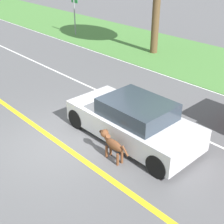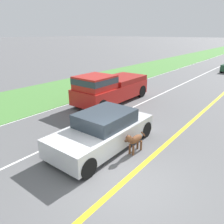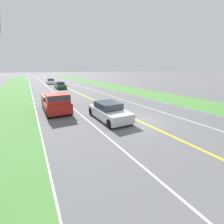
% 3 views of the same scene
% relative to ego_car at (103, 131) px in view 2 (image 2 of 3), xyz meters
% --- Properties ---
extents(ground_plane, '(400.00, 400.00, 0.00)m').
position_rel_ego_car_xyz_m(ground_plane, '(-1.87, 1.36, -0.65)').
color(ground_plane, '#5B5B5E').
extents(centre_divider_line, '(0.18, 160.00, 0.01)m').
position_rel_ego_car_xyz_m(centre_divider_line, '(-1.87, 1.36, -0.65)').
color(centre_divider_line, yellow).
rests_on(centre_divider_line, ground).
extents(lane_edge_line_right, '(0.14, 160.00, 0.01)m').
position_rel_ego_car_xyz_m(lane_edge_line_right, '(5.13, 1.36, -0.65)').
color(lane_edge_line_right, white).
rests_on(lane_edge_line_right, ground).
extents(lane_dash_same_dir, '(0.10, 160.00, 0.01)m').
position_rel_ego_car_xyz_m(lane_dash_same_dir, '(1.63, 1.36, -0.65)').
color(lane_dash_same_dir, white).
rests_on(lane_dash_same_dir, ground).
extents(ego_car, '(1.93, 4.36, 1.39)m').
position_rel_ego_car_xyz_m(ego_car, '(0.00, 0.00, 0.00)').
color(ego_car, silver).
rests_on(ego_car, ground).
extents(dog, '(0.29, 1.25, 0.84)m').
position_rel_ego_car_xyz_m(dog, '(-1.20, -0.30, -0.13)').
color(dog, brown).
rests_on(dog, ground).
extents(pickup_truck, '(2.11, 5.30, 1.88)m').
position_rel_ego_car_xyz_m(pickup_truck, '(3.34, -4.55, 0.30)').
color(pickup_truck, red).
rests_on(pickup_truck, ground).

